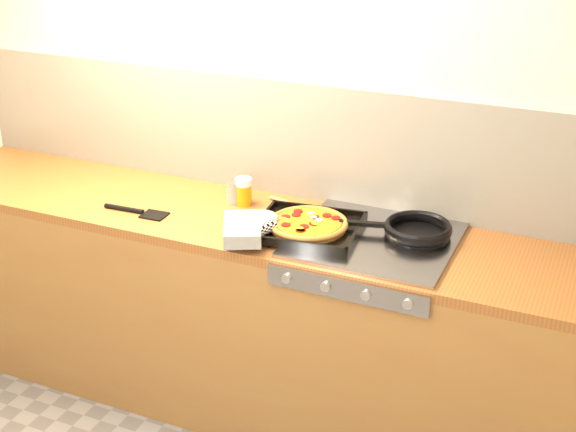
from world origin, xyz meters
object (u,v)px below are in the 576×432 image
at_px(frying_pan, 416,230).
at_px(juice_glass, 244,191).
at_px(tomato_can, 235,192).
at_px(pizza_on_tray, 290,225).

distance_m(frying_pan, juice_glass, 0.75).
bearing_deg(juice_glass, tomato_can, -175.01).
relative_size(pizza_on_tray, juice_glass, 4.53).
relative_size(frying_pan, juice_glass, 3.86).
bearing_deg(juice_glass, pizza_on_tray, -33.26).
height_order(frying_pan, tomato_can, tomato_can).
height_order(pizza_on_tray, frying_pan, pizza_on_tray).
relative_size(tomato_can, juice_glass, 0.84).
height_order(pizza_on_tray, juice_glass, juice_glass).
relative_size(pizza_on_tray, tomato_can, 5.40).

